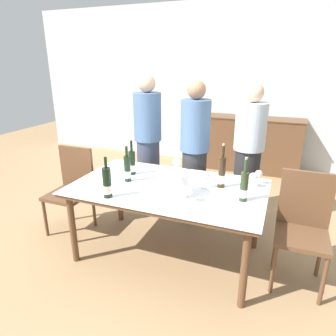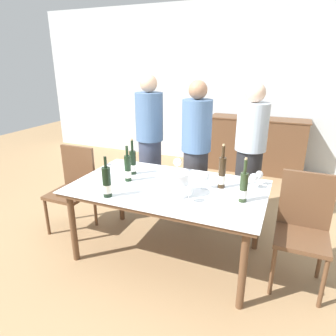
{
  "view_description": "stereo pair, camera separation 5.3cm",
  "coord_description": "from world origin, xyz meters",
  "px_view_note": "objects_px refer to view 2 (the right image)",
  "views": [
    {
      "loc": [
        0.94,
        -2.37,
        1.82
      ],
      "look_at": [
        0.0,
        0.0,
        0.91
      ],
      "focal_mm": 32.0,
      "sensor_mm": 36.0,
      "label": 1
    },
    {
      "loc": [
        0.99,
        -2.35,
        1.82
      ],
      "look_at": [
        0.0,
        0.0,
        0.91
      ],
      "focal_mm": 32.0,
      "sensor_mm": 36.0,
      "label": 2
    }
  ],
  "objects_px": {
    "wine_bottle_2": "(222,173)",
    "wine_glass_4": "(205,177)",
    "wine_glass_0": "(254,178)",
    "chair_left_end": "(74,184)",
    "person_host": "(150,145)",
    "person_guest_left": "(196,155)",
    "ice_bucket": "(178,183)",
    "sideboard_cabinet": "(256,145)",
    "wine_glass_1": "(178,162)",
    "wine_bottle_3": "(133,163)",
    "dining_table": "(168,193)",
    "wine_glass_3": "(259,175)",
    "wine_bottle_0": "(107,183)",
    "wine_bottle_4": "(128,169)",
    "person_guest_right": "(249,159)",
    "wine_glass_2": "(189,191)",
    "chair_right_end": "(303,224)",
    "wine_bottle_1": "(243,188)"
  },
  "relations": [
    {
      "from": "chair_left_end",
      "to": "wine_bottle_3",
      "type": "bearing_deg",
      "value": 5.83
    },
    {
      "from": "wine_bottle_2",
      "to": "wine_glass_4",
      "type": "distance_m",
      "value": 0.16
    },
    {
      "from": "wine_glass_0",
      "to": "person_host",
      "type": "bearing_deg",
      "value": 155.91
    },
    {
      "from": "sideboard_cabinet",
      "to": "person_guest_right",
      "type": "relative_size",
      "value": 0.99
    },
    {
      "from": "wine_glass_0",
      "to": "chair_left_end",
      "type": "height_order",
      "value": "chair_left_end"
    },
    {
      "from": "wine_glass_4",
      "to": "chair_right_end",
      "type": "relative_size",
      "value": 0.16
    },
    {
      "from": "wine_glass_4",
      "to": "wine_bottle_3",
      "type": "bearing_deg",
      "value": 174.51
    },
    {
      "from": "wine_bottle_0",
      "to": "wine_glass_4",
      "type": "bearing_deg",
      "value": 34.32
    },
    {
      "from": "wine_bottle_0",
      "to": "wine_bottle_2",
      "type": "relative_size",
      "value": 0.87
    },
    {
      "from": "person_host",
      "to": "dining_table",
      "type": "bearing_deg",
      "value": -54.71
    },
    {
      "from": "wine_glass_0",
      "to": "wine_glass_2",
      "type": "relative_size",
      "value": 1.01
    },
    {
      "from": "wine_bottle_2",
      "to": "wine_bottle_3",
      "type": "bearing_deg",
      "value": 179.96
    },
    {
      "from": "sideboard_cabinet",
      "to": "ice_bucket",
      "type": "bearing_deg",
      "value": -95.98
    },
    {
      "from": "sideboard_cabinet",
      "to": "wine_bottle_3",
      "type": "height_order",
      "value": "wine_bottle_3"
    },
    {
      "from": "dining_table",
      "to": "wine_bottle_2",
      "type": "xyz_separation_m",
      "value": [
        0.46,
        0.16,
        0.21
      ]
    },
    {
      "from": "wine_bottle_4",
      "to": "sideboard_cabinet",
      "type": "bearing_deg",
      "value": 72.99
    },
    {
      "from": "person_guest_right",
      "to": "wine_glass_3",
      "type": "bearing_deg",
      "value": -72.2
    },
    {
      "from": "ice_bucket",
      "to": "wine_bottle_2",
      "type": "relative_size",
      "value": 0.51
    },
    {
      "from": "chair_left_end",
      "to": "person_host",
      "type": "height_order",
      "value": "person_host"
    },
    {
      "from": "chair_left_end",
      "to": "person_guest_left",
      "type": "bearing_deg",
      "value": 29.46
    },
    {
      "from": "person_guest_left",
      "to": "person_guest_right",
      "type": "relative_size",
      "value": 1.01
    },
    {
      "from": "wine_bottle_2",
      "to": "chair_left_end",
      "type": "height_order",
      "value": "wine_bottle_2"
    },
    {
      "from": "wine_bottle_0",
      "to": "wine_glass_2",
      "type": "relative_size",
      "value": 2.48
    },
    {
      "from": "sideboard_cabinet",
      "to": "wine_bottle_4",
      "type": "height_order",
      "value": "wine_bottle_4"
    },
    {
      "from": "wine_glass_0",
      "to": "wine_bottle_1",
      "type": "bearing_deg",
      "value": -97.64
    },
    {
      "from": "wine_bottle_3",
      "to": "wine_glass_3",
      "type": "distance_m",
      "value": 1.24
    },
    {
      "from": "person_host",
      "to": "person_guest_left",
      "type": "xyz_separation_m",
      "value": [
        0.62,
        -0.08,
        -0.02
      ]
    },
    {
      "from": "ice_bucket",
      "to": "person_host",
      "type": "relative_size",
      "value": 0.12
    },
    {
      "from": "ice_bucket",
      "to": "wine_bottle_0",
      "type": "relative_size",
      "value": 0.59
    },
    {
      "from": "wine_glass_3",
      "to": "chair_left_end",
      "type": "xyz_separation_m",
      "value": [
        -1.95,
        -0.27,
        -0.3
      ]
    },
    {
      "from": "dining_table",
      "to": "wine_glass_4",
      "type": "relative_size",
      "value": 11.34
    },
    {
      "from": "wine_bottle_1",
      "to": "wine_glass_1",
      "type": "height_order",
      "value": "wine_bottle_1"
    },
    {
      "from": "chair_right_end",
      "to": "person_guest_left",
      "type": "relative_size",
      "value": 0.59
    },
    {
      "from": "wine_bottle_1",
      "to": "wine_bottle_3",
      "type": "bearing_deg",
      "value": 169.36
    },
    {
      "from": "dining_table",
      "to": "chair_left_end",
      "type": "bearing_deg",
      "value": 175.67
    },
    {
      "from": "dining_table",
      "to": "wine_glass_3",
      "type": "bearing_deg",
      "value": 25.07
    },
    {
      "from": "ice_bucket",
      "to": "wine_glass_4",
      "type": "distance_m",
      "value": 0.29
    },
    {
      "from": "wine_bottle_2",
      "to": "wine_glass_2",
      "type": "height_order",
      "value": "wine_bottle_2"
    },
    {
      "from": "wine_glass_0",
      "to": "person_guest_right",
      "type": "xyz_separation_m",
      "value": [
        -0.13,
        0.62,
        -0.02
      ]
    },
    {
      "from": "wine_glass_4",
      "to": "chair_right_end",
      "type": "xyz_separation_m",
      "value": [
        0.85,
        0.0,
        -0.29
      ]
    },
    {
      "from": "wine_bottle_0",
      "to": "wine_bottle_4",
      "type": "height_order",
      "value": "wine_bottle_0"
    },
    {
      "from": "chair_right_end",
      "to": "person_guest_right",
      "type": "height_order",
      "value": "person_guest_right"
    },
    {
      "from": "person_host",
      "to": "person_guest_right",
      "type": "bearing_deg",
      "value": 1.46
    },
    {
      "from": "wine_glass_0",
      "to": "wine_glass_2",
      "type": "xyz_separation_m",
      "value": [
        -0.45,
        -0.49,
        -0.0
      ]
    },
    {
      "from": "wine_bottle_0",
      "to": "chair_right_end",
      "type": "relative_size",
      "value": 0.37
    },
    {
      "from": "sideboard_cabinet",
      "to": "chair_left_end",
      "type": "height_order",
      "value": "chair_left_end"
    },
    {
      "from": "chair_left_end",
      "to": "wine_glass_3",
      "type": "bearing_deg",
      "value": 7.89
    },
    {
      "from": "person_guest_left",
      "to": "person_guest_right",
      "type": "distance_m",
      "value": 0.59
    },
    {
      "from": "wine_glass_4",
      "to": "wine_bottle_4",
      "type": "bearing_deg",
      "value": -171.55
    },
    {
      "from": "sideboard_cabinet",
      "to": "wine_glass_1",
      "type": "distance_m",
      "value": 2.5
    }
  ]
}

